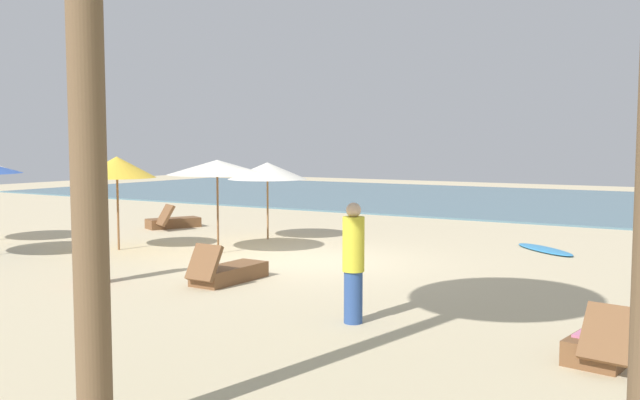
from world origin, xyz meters
The scene contains 11 objects.
ground_plane centered at (0.00, 0.00, 0.00)m, with size 60.00×60.00×0.00m, color beige.
ocean_water centered at (0.00, 17.00, 0.03)m, with size 48.00×16.00×0.06m, color slate.
umbrella_1 centered at (-4.66, -0.97, 1.90)m, with size 1.75×1.75×2.15m.
umbrella_2 centered at (-2.38, -0.18, 1.92)m, with size 2.21×2.21×2.08m.
umbrella_3 centered at (-2.77, 2.26, 1.75)m, with size 2.01×2.01×1.96m.
lounger_0 centered at (-6.48, 2.72, 0.17)m, with size 1.24×1.74×0.73m.
lounger_1 centered at (6.28, -3.65, 0.18)m, with size 0.82×1.73×0.72m.
lounger_2 centered at (-0.19, -2.56, 0.17)m, with size 0.63×1.65×0.74m.
person_0 centered at (3.05, -3.86, 0.84)m, with size 0.40×0.40×1.65m.
person_1 centered at (-2.05, -3.86, 0.92)m, with size 0.34×0.34×1.82m.
surfboard centered at (3.75, 3.97, 0.04)m, with size 1.82×1.75×0.07m.
Camera 1 is at (7.49, -12.01, 2.45)m, focal length 38.84 mm.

